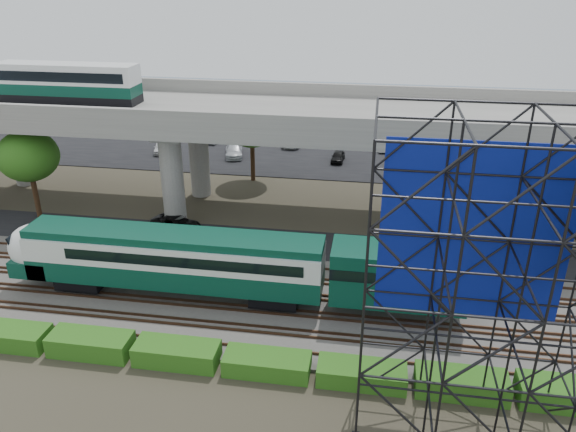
# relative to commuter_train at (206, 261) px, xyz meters

# --- Properties ---
(ground) EXTENTS (140.00, 140.00, 0.00)m
(ground) POSITION_rel_commuter_train_xyz_m (4.10, -2.00, -2.88)
(ground) COLOR #474233
(ground) RESTS_ON ground
(ballast_bed) EXTENTS (90.00, 12.00, 0.20)m
(ballast_bed) POSITION_rel_commuter_train_xyz_m (4.10, 0.00, -2.78)
(ballast_bed) COLOR slate
(ballast_bed) RESTS_ON ground
(service_road) EXTENTS (90.00, 5.00, 0.08)m
(service_road) POSITION_rel_commuter_train_xyz_m (4.10, 8.50, -2.84)
(service_road) COLOR black
(service_road) RESTS_ON ground
(parking_lot) EXTENTS (90.00, 18.00, 0.08)m
(parking_lot) POSITION_rel_commuter_train_xyz_m (4.10, 32.00, -2.84)
(parking_lot) COLOR black
(parking_lot) RESTS_ON ground
(harbor_water) EXTENTS (140.00, 40.00, 0.03)m
(harbor_water) POSITION_rel_commuter_train_xyz_m (4.10, 54.00, -2.87)
(harbor_water) COLOR #44596F
(harbor_water) RESTS_ON ground
(rail_tracks) EXTENTS (90.00, 9.52, 0.16)m
(rail_tracks) POSITION_rel_commuter_train_xyz_m (4.10, -0.00, -2.60)
(rail_tracks) COLOR #472D1E
(rail_tracks) RESTS_ON ballast_bed
(commuter_train) EXTENTS (29.30, 3.06, 4.30)m
(commuter_train) POSITION_rel_commuter_train_xyz_m (0.00, 0.00, 0.00)
(commuter_train) COLOR black
(commuter_train) RESTS_ON rail_tracks
(overpass) EXTENTS (80.00, 12.00, 12.40)m
(overpass) POSITION_rel_commuter_train_xyz_m (2.66, 14.00, 5.33)
(overpass) COLOR #9E9B93
(overpass) RESTS_ON ground
(scaffold_tower) EXTENTS (9.36, 6.36, 15.00)m
(scaffold_tower) POSITION_rel_commuter_train_xyz_m (14.51, -9.98, 4.59)
(scaffold_tower) COLOR black
(scaffold_tower) RESTS_ON ground
(hedge_strip) EXTENTS (34.60, 1.80, 1.20)m
(hedge_strip) POSITION_rel_commuter_train_xyz_m (5.11, -6.30, -2.32)
(hedge_strip) COLOR #2A5F15
(hedge_strip) RESTS_ON ground
(trees) EXTENTS (40.94, 16.94, 7.69)m
(trees) POSITION_rel_commuter_train_xyz_m (-0.56, 14.17, 2.69)
(trees) COLOR #382314
(trees) RESTS_ON ground
(suv) EXTENTS (4.80, 3.44, 1.22)m
(suv) POSITION_rel_commuter_train_xyz_m (-5.47, 9.46, -2.19)
(suv) COLOR black
(suv) RESTS_ON service_road
(parked_cars) EXTENTS (37.05, 9.83, 1.31)m
(parked_cars) POSITION_rel_commuter_train_xyz_m (4.43, 31.49, -2.18)
(parked_cars) COLOR silver
(parked_cars) RESTS_ON parking_lot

